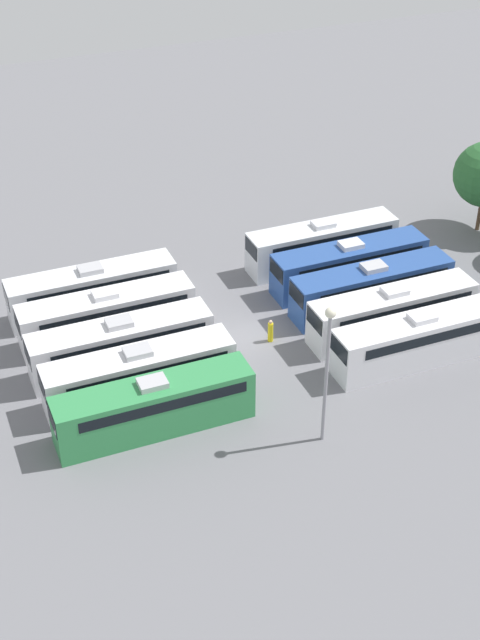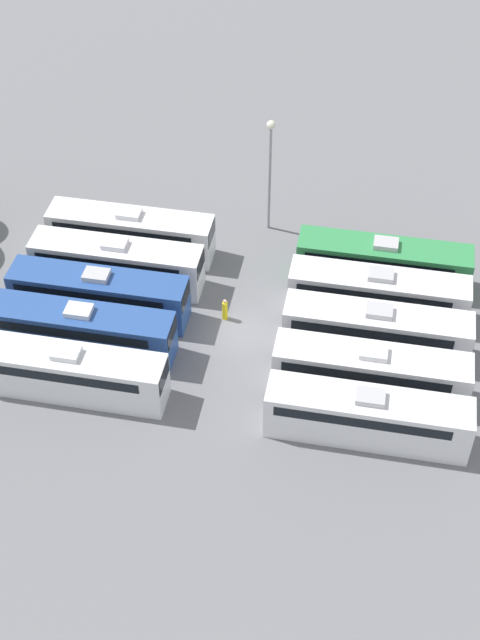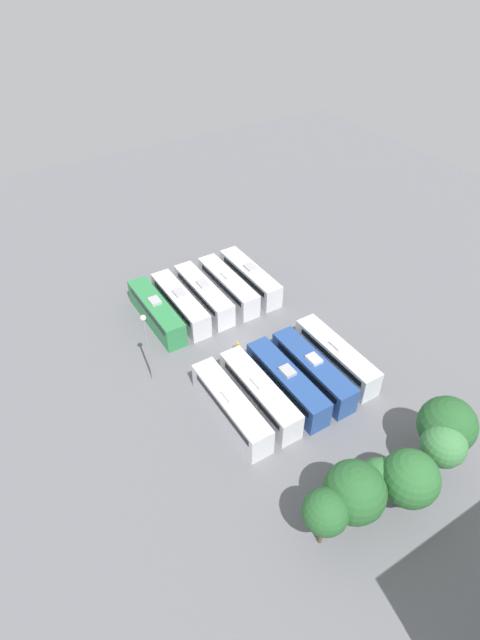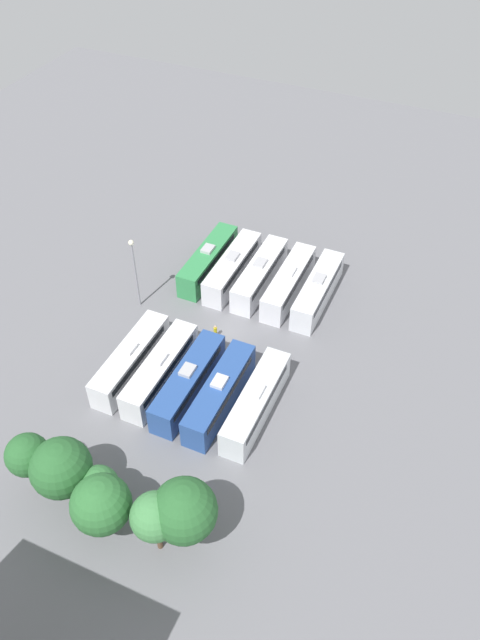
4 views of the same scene
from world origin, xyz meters
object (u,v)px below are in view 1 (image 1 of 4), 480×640
at_px(bus_4, 155,405).
at_px(light_pole, 328,355).
at_px(bus_0, 93,289).
at_px(bus_2, 122,344).
at_px(worker_person, 271,331).
at_px(bus_6, 350,264).
at_px(bus_5, 323,243).
at_px(bus_1, 108,314).
at_px(bus_7, 372,287).
at_px(bus_8, 393,311).
at_px(bus_3, 140,373).
at_px(bus_9, 420,338).

xyz_separation_m(bus_4, light_pole, (4.44, 8.42, 4.18)).
xyz_separation_m(bus_0, bus_2, (6.95, 0.03, 0.00)).
bearing_deg(worker_person, bus_6, 118.17).
height_order(bus_5, light_pole, light_pole).
bearing_deg(bus_1, bus_7, 78.66).
bearing_deg(bus_2, bus_8, 79.60).
bearing_deg(bus_5, bus_3, -59.38).
bearing_deg(worker_person, bus_3, -76.26).
height_order(bus_6, worker_person, bus_6).
relative_size(bus_1, bus_6, 1.00).
distance_m(bus_4, bus_6, 20.27).
height_order(bus_2, bus_9, same).
bearing_deg(bus_5, worker_person, -44.39).
distance_m(bus_5, light_pole, 20.34).
distance_m(bus_8, light_pole, 12.59).
relative_size(bus_0, bus_8, 1.00).
relative_size(bus_6, bus_7, 1.00).
height_order(bus_1, bus_7, same).
bearing_deg(bus_4, bus_1, 179.96).
distance_m(bus_5, bus_6, 3.55).
xyz_separation_m(bus_7, bus_9, (6.53, -0.28, 0.00)).
xyz_separation_m(bus_7, bus_8, (3.20, -0.25, 0.00)).
height_order(bus_5, bus_8, same).
height_order(bus_6, bus_7, same).
bearing_deg(bus_0, bus_5, 89.64).
bearing_deg(bus_2, bus_6, 100.56).
xyz_separation_m(bus_5, bus_9, (13.38, 0.06, 0.00)).
distance_m(bus_6, worker_person, 9.24).
height_order(bus_1, bus_3, same).
bearing_deg(bus_1, bus_3, 0.79).
distance_m(bus_3, light_pole, 12.02).
xyz_separation_m(bus_1, light_pole, (14.49, 8.42, 4.18)).
distance_m(bus_5, bus_7, 6.86).
xyz_separation_m(bus_3, bus_4, (3.17, -0.10, 0.00)).
xyz_separation_m(bus_0, bus_1, (3.42, 0.09, 0.00)).
distance_m(bus_7, light_pole, 14.93).
xyz_separation_m(bus_1, bus_5, (-3.32, 17.32, 0.00)).
xyz_separation_m(bus_2, bus_3, (3.35, 0.16, 0.00)).
height_order(bus_0, bus_8, same).
bearing_deg(bus_8, bus_3, -89.53).
height_order(bus_0, bus_7, same).
height_order(bus_1, bus_6, same).
distance_m(bus_8, bus_9, 3.33).
bearing_deg(bus_1, bus_2, -1.05).
xyz_separation_m(bus_6, light_pole, (14.27, -9.30, 4.18)).
bearing_deg(bus_7, bus_4, -69.77).
distance_m(bus_9, light_pole, 10.84).
bearing_deg(bus_0, bus_1, 1.59).
bearing_deg(light_pole, bus_8, 130.76).
bearing_deg(bus_8, bus_0, -120.14).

